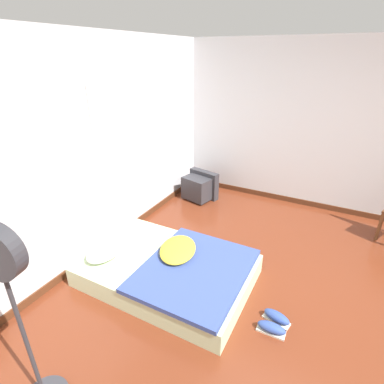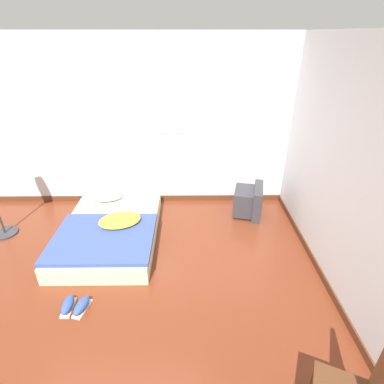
# 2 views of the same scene
# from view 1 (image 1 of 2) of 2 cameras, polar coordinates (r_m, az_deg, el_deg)

# --- Properties ---
(ground_plane) EXTENTS (20.00, 20.00, 0.00)m
(ground_plane) POSITION_cam_1_polar(r_m,az_deg,el_deg) (3.33, 21.84, -22.49)
(ground_plane) COLOR maroon
(wall_back) EXTENTS (7.56, 0.08, 2.60)m
(wall_back) POSITION_cam_1_polar(r_m,az_deg,el_deg) (3.67, -19.27, 6.61)
(wall_back) COLOR silver
(wall_back) RESTS_ON ground_plane
(wall_right) EXTENTS (0.08, 7.66, 2.60)m
(wall_right) POSITION_cam_1_polar(r_m,az_deg,el_deg) (5.08, 28.23, 9.82)
(wall_right) COLOR silver
(wall_right) RESTS_ON ground_plane
(mattress_bed) EXTENTS (1.27, 1.83, 0.38)m
(mattress_bed) POSITION_cam_1_polar(r_m,az_deg,el_deg) (3.50, -4.51, -14.34)
(mattress_bed) COLOR beige
(mattress_bed) RESTS_ON ground_plane
(crt_tv) EXTENTS (0.52, 0.59, 0.48)m
(crt_tv) POSITION_cam_1_polar(r_m,az_deg,el_deg) (5.26, 1.45, 1.05)
(crt_tv) COLOR #333338
(crt_tv) RESTS_ON ground_plane
(sneaker_pair) EXTENTS (0.29, 0.28, 0.10)m
(sneaker_pair) POSITION_cam_1_polar(r_m,az_deg,el_deg) (3.17, 15.37, -22.87)
(sneaker_pair) COLOR silver
(sneaker_pair) RESTS_ON ground_plane
(standing_fan) EXTENTS (0.34, 0.37, 1.53)m
(standing_fan) POSITION_cam_1_polar(r_m,az_deg,el_deg) (2.19, -31.47, -15.76)
(standing_fan) COLOR #333338
(standing_fan) RESTS_ON ground_plane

